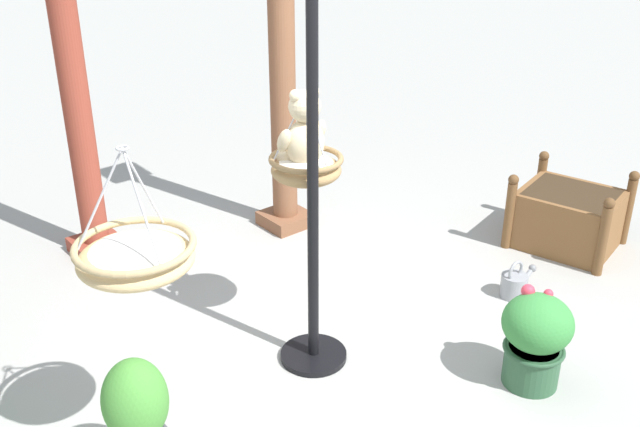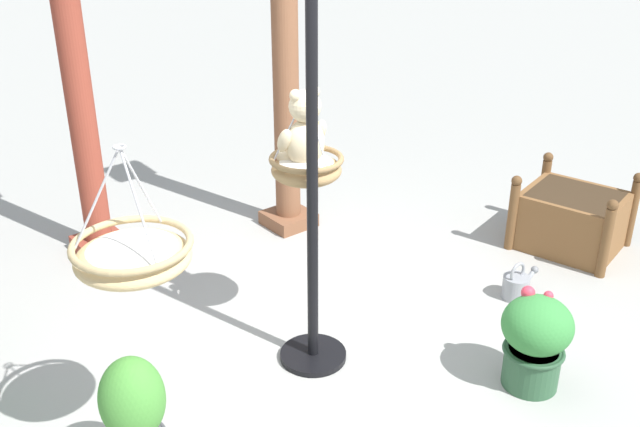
% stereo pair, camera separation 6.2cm
% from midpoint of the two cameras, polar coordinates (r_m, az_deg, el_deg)
% --- Properties ---
extents(ground_plane, '(40.00, 40.00, 0.00)m').
position_cam_midpoint_polar(ground_plane, '(5.08, 0.31, -10.40)').
color(ground_plane, '#9E9E99').
extents(display_pole_central, '(0.44, 0.44, 2.53)m').
position_cam_midpoint_polar(display_pole_central, '(4.56, -0.93, -3.03)').
color(display_pole_central, black).
rests_on(display_pole_central, ground).
extents(hanging_basket_with_teddy, '(0.47, 0.47, 0.58)m').
position_cam_midpoint_polar(hanging_basket_with_teddy, '(4.63, -1.46, 3.59)').
color(hanging_basket_with_teddy, '#A37F51').
extents(teddy_bear, '(0.35, 0.31, 0.51)m').
position_cam_midpoint_polar(teddy_bear, '(4.57, -1.68, 6.24)').
color(teddy_bear, beige).
extents(hanging_basket_left_high, '(0.59, 0.59, 0.65)m').
position_cam_midpoint_polar(hanging_basket_left_high, '(3.61, -14.57, -3.21)').
color(hanging_basket_left_high, tan).
extents(greenhouse_pillar_left, '(0.42, 0.42, 2.86)m').
position_cam_midpoint_polar(greenhouse_pillar_left, '(6.21, -3.22, 10.62)').
color(greenhouse_pillar_left, brown).
rests_on(greenhouse_pillar_left, ground).
extents(greenhouse_pillar_far_back, '(0.41, 0.41, 2.57)m').
position_cam_midpoint_polar(greenhouse_pillar_far_back, '(6.06, -18.57, 7.52)').
color(greenhouse_pillar_far_back, brown).
rests_on(greenhouse_pillar_far_back, ground).
extents(wooden_planter_box, '(0.93, 1.00, 0.67)m').
position_cam_midpoint_polar(wooden_planter_box, '(6.57, 18.41, -0.22)').
color(wooden_planter_box, brown).
rests_on(wooden_planter_box, ground).
extents(potted_plant_fern_front, '(0.34, 0.34, 0.77)m').
position_cam_midpoint_polar(potted_plant_fern_front, '(4.01, -14.39, -15.16)').
color(potted_plant_fern_front, '#4C4C51').
rests_on(potted_plant_fern_front, ground).
extents(potted_plant_flowering_red, '(0.44, 0.44, 0.65)m').
position_cam_midpoint_polar(potted_plant_flowering_red, '(4.77, 15.99, -9.20)').
color(potted_plant_flowering_red, '#2D5638').
rests_on(potted_plant_flowering_red, ground).
extents(watering_can, '(0.35, 0.20, 0.30)m').
position_cam_midpoint_polar(watering_can, '(5.76, 14.56, -5.30)').
color(watering_can, gray).
rests_on(watering_can, ground).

